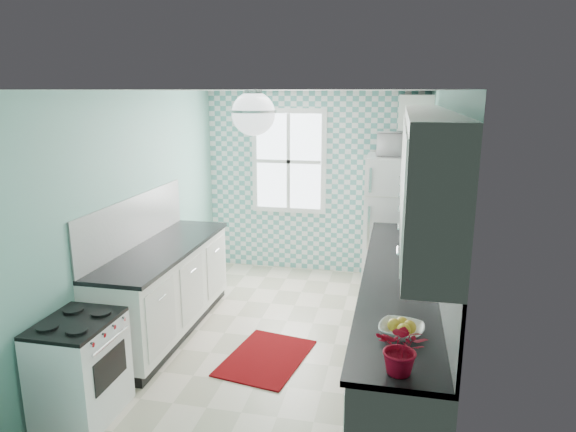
% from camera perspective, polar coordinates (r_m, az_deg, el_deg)
% --- Properties ---
extents(floor, '(3.00, 4.40, 0.02)m').
position_cam_1_polar(floor, '(5.47, -1.09, -13.53)').
color(floor, beige).
rests_on(floor, ground).
extents(ceiling, '(3.00, 4.40, 0.02)m').
position_cam_1_polar(ceiling, '(4.86, -1.23, 13.91)').
color(ceiling, white).
rests_on(ceiling, wall_back).
extents(wall_back, '(3.00, 0.02, 2.50)m').
position_cam_1_polar(wall_back, '(7.14, 2.93, 3.66)').
color(wall_back, '#74B2A3').
rests_on(wall_back, floor).
extents(wall_front, '(3.00, 0.02, 2.50)m').
position_cam_1_polar(wall_front, '(3.03, -11.01, -10.80)').
color(wall_front, '#74B2A3').
rests_on(wall_front, floor).
extents(wall_left, '(0.02, 4.40, 2.50)m').
position_cam_1_polar(wall_left, '(5.55, -16.50, 0.21)').
color(wall_left, '#74B2A3').
rests_on(wall_left, floor).
extents(wall_right, '(0.02, 4.40, 2.50)m').
position_cam_1_polar(wall_right, '(4.91, 16.28, -1.53)').
color(wall_right, '#74B2A3').
rests_on(wall_right, floor).
extents(accent_wall, '(3.00, 0.01, 2.50)m').
position_cam_1_polar(accent_wall, '(7.12, 2.90, 3.63)').
color(accent_wall, '#5DA7A0').
rests_on(accent_wall, wall_back).
extents(window, '(1.04, 0.05, 1.44)m').
position_cam_1_polar(window, '(7.11, 0.09, 6.09)').
color(window, white).
rests_on(window, wall_back).
extents(backsplash_right, '(0.02, 3.60, 0.51)m').
position_cam_1_polar(backsplash_right, '(4.53, 16.28, -3.49)').
color(backsplash_right, white).
rests_on(backsplash_right, wall_right).
extents(backsplash_left, '(0.02, 2.15, 0.51)m').
position_cam_1_polar(backsplash_left, '(5.49, -16.63, -0.54)').
color(backsplash_left, white).
rests_on(backsplash_left, wall_left).
extents(upper_cabinets_right, '(0.33, 3.20, 0.90)m').
position_cam_1_polar(upper_cabinets_right, '(4.18, 15.00, 5.09)').
color(upper_cabinets_right, white).
rests_on(upper_cabinets_right, wall_right).
extents(upper_cabinet_fridge, '(0.40, 0.74, 0.40)m').
position_cam_1_polar(upper_cabinet_fridge, '(6.57, 13.97, 11.20)').
color(upper_cabinet_fridge, white).
rests_on(upper_cabinet_fridge, wall_right).
extents(ceiling_light, '(0.34, 0.34, 0.35)m').
position_cam_1_polar(ceiling_light, '(4.09, -3.86, 11.31)').
color(ceiling_light, silver).
rests_on(ceiling_light, ceiling).
extents(base_cabinets_right, '(0.60, 3.60, 0.90)m').
position_cam_1_polar(base_cabinets_right, '(4.79, 12.16, -11.87)').
color(base_cabinets_right, white).
rests_on(base_cabinets_right, floor).
extents(countertop_right, '(0.63, 3.60, 0.04)m').
position_cam_1_polar(countertop_right, '(4.61, 12.27, -6.58)').
color(countertop_right, black).
rests_on(countertop_right, base_cabinets_right).
extents(base_cabinets_left, '(0.60, 2.15, 0.90)m').
position_cam_1_polar(base_cabinets_left, '(5.59, -13.49, -8.13)').
color(base_cabinets_left, white).
rests_on(base_cabinets_left, floor).
extents(countertop_left, '(0.63, 2.15, 0.04)m').
position_cam_1_polar(countertop_left, '(5.43, -13.62, -3.53)').
color(countertop_left, black).
rests_on(countertop_left, base_cabinets_left).
extents(fridge, '(0.74, 0.74, 1.71)m').
position_cam_1_polar(fridge, '(6.75, 11.68, -0.64)').
color(fridge, white).
rests_on(fridge, floor).
extents(stove, '(0.53, 0.66, 0.79)m').
position_cam_1_polar(stove, '(4.43, -22.10, -15.33)').
color(stove, white).
rests_on(stove, floor).
extents(sink, '(0.43, 0.36, 0.53)m').
position_cam_1_polar(sink, '(5.33, 12.52, -3.63)').
color(sink, silver).
rests_on(sink, countertop_right).
extents(rug, '(0.85, 1.08, 0.02)m').
position_cam_1_polar(rug, '(5.10, -2.45, -15.45)').
color(rug, '#680001').
rests_on(rug, floor).
extents(dish_towel, '(0.04, 0.23, 0.35)m').
position_cam_1_polar(dish_towel, '(5.64, 9.05, -7.36)').
color(dish_towel, '#66A89A').
rests_on(dish_towel, base_cabinets_right).
extents(fruit_bowl, '(0.34, 0.34, 0.07)m').
position_cam_1_polar(fruit_bowl, '(3.50, 12.49, -12.29)').
color(fruit_bowl, silver).
rests_on(fruit_bowl, countertop_right).
extents(potted_plant, '(0.33, 0.30, 0.32)m').
position_cam_1_polar(potted_plant, '(3.02, 12.60, -14.11)').
color(potted_plant, red).
rests_on(potted_plant, countertop_right).
extents(soap_bottle, '(0.09, 0.09, 0.16)m').
position_cam_1_polar(soap_bottle, '(5.66, 13.03, -1.72)').
color(soap_bottle, '#9AB3BA').
rests_on(soap_bottle, countertop_right).
extents(microwave, '(0.53, 0.38, 0.29)m').
position_cam_1_polar(microwave, '(6.58, 12.10, 7.80)').
color(microwave, white).
rests_on(microwave, fridge).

